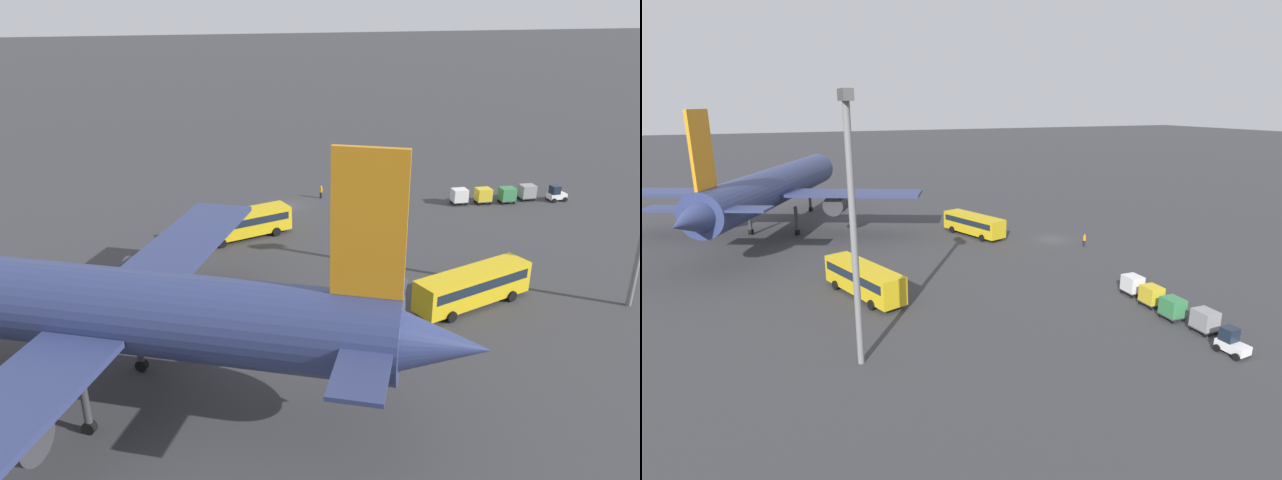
# 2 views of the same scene
# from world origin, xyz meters

# --- Properties ---
(ground_plane) EXTENTS (600.00, 600.00, 0.00)m
(ground_plane) POSITION_xyz_m (0.00, 0.00, 0.00)
(ground_plane) COLOR #38383A
(airplane) EXTENTS (49.90, 43.17, 18.67)m
(airplane) POSITION_xyz_m (19.05, 37.21, 7.02)
(airplane) COLOR navy
(airplane) RESTS_ON ground
(shuttle_bus_near) EXTENTS (11.09, 6.32, 3.08)m
(shuttle_bus_near) POSITION_xyz_m (6.46, 9.76, 1.86)
(shuttle_bus_near) COLOR gold
(shuttle_bus_near) RESTS_ON ground
(shuttle_bus_far) EXTENTS (11.87, 6.54, 3.29)m
(shuttle_bus_far) POSITION_xyz_m (-12.03, 29.80, 1.97)
(shuttle_bus_far) COLOR gold
(shuttle_bus_far) RESTS_ON ground
(baggage_tug) EXTENTS (2.51, 1.83, 2.10)m
(baggage_tug) POSITION_xyz_m (-35.03, 4.96, 0.94)
(baggage_tug) COLOR white
(baggage_tug) RESTS_ON ground
(worker_person) EXTENTS (0.38, 0.38, 1.74)m
(worker_person) POSITION_xyz_m (-4.81, -2.19, 0.87)
(worker_person) COLOR #1E1E2D
(worker_person) RESTS_ON ground
(cargo_cart_grey) EXTENTS (2.00, 1.69, 2.06)m
(cargo_cart_grey) POSITION_xyz_m (-31.40, 3.95, 1.19)
(cargo_cart_grey) COLOR #38383D
(cargo_cart_grey) RESTS_ON ground
(cargo_cart_green) EXTENTS (2.00, 1.69, 2.06)m
(cargo_cart_green) POSITION_xyz_m (-28.23, 4.51, 1.19)
(cargo_cart_green) COLOR #38383D
(cargo_cart_green) RESTS_ON ground
(cargo_cart_yellow) EXTENTS (2.00, 1.69, 2.06)m
(cargo_cart_yellow) POSITION_xyz_m (-25.07, 4.13, 1.19)
(cargo_cart_yellow) COLOR #38383D
(cargo_cart_yellow) RESTS_ON ground
(cargo_cart_white) EXTENTS (2.00, 1.69, 2.06)m
(cargo_cart_white) POSITION_xyz_m (-21.91, 3.80, 1.19)
(cargo_cart_white) COLOR #38383D
(cargo_cart_white) RESTS_ON ground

